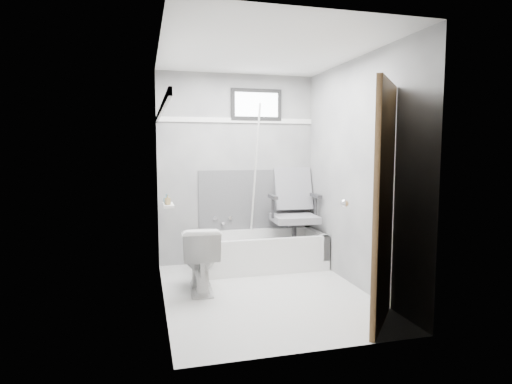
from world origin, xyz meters
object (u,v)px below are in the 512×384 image
object	(u,v)px
door	(434,210)
soap_bottle_a	(168,200)
bathtub	(262,251)
office_chair	(294,212)
soap_bottle_b	(167,199)
toilet	(200,259)

from	to	relation	value
door	soap_bottle_a	size ratio (longest dim) A/B	20.16
bathtub	office_chair	world-z (taller)	office_chair
bathtub	office_chair	bearing A→B (deg)	4.09
soap_bottle_a	bathtub	bearing A→B (deg)	32.30
bathtub	soap_bottle_b	world-z (taller)	soap_bottle_b
bathtub	toilet	bearing A→B (deg)	-141.37
toilet	soap_bottle_b	bearing A→B (deg)	-10.59
door	soap_bottle_b	world-z (taller)	door
office_chair	soap_bottle_a	xyz separation A→B (m)	(-1.60, -0.77, 0.29)
soap_bottle_b	bathtub	bearing A→B (deg)	27.13
bathtub	toilet	distance (m)	1.10
office_chair	door	bearing A→B (deg)	-79.05
office_chair	soap_bottle_b	size ratio (longest dim) A/B	11.11
soap_bottle_a	toilet	bearing A→B (deg)	10.66
toilet	door	distance (m)	2.31
toilet	soap_bottle_b	world-z (taller)	soap_bottle_b
bathtub	toilet	world-z (taller)	toilet
bathtub	office_chair	distance (m)	0.63
toilet	soap_bottle_a	xyz separation A→B (m)	(-0.32, -0.06, 0.63)
office_chair	soap_bottle_b	bearing A→B (deg)	-155.67
toilet	soap_bottle_b	xyz separation A→B (m)	(-0.32, 0.08, 0.62)
bathtub	door	world-z (taller)	door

